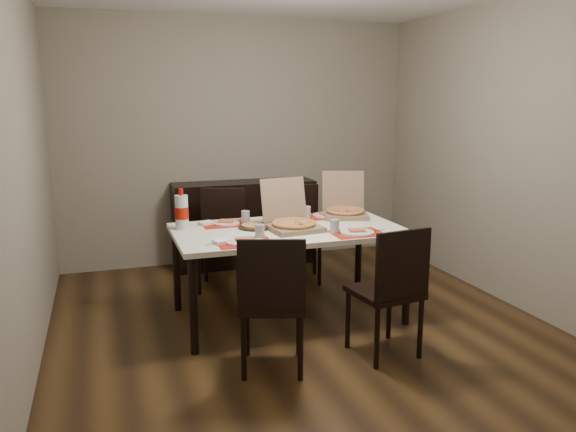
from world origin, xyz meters
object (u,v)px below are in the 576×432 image
object	(u,v)px
chair_near_left	(272,298)
chair_near_right	(391,287)
dining_table	(288,236)
dip_bowl	(286,221)
chair_far_left	(222,234)
chair_far_right	(298,228)
sideboard	(244,223)
soda_bottle	(182,212)
pizza_box_center	(292,222)

from	to	relation	value
chair_near_left	chair_near_right	world-z (taller)	same
dining_table	dip_bowl	distance (m)	0.21
chair_far_left	chair_far_right	size ratio (longest dim) A/B	1.00
sideboard	chair_near_right	bearing A→B (deg)	-81.00
sideboard	dip_bowl	bearing A→B (deg)	-89.70
chair_near_left	dip_bowl	world-z (taller)	chair_near_left
chair_far_right	soda_bottle	bearing A→B (deg)	-150.16
chair_far_left	pizza_box_center	world-z (taller)	pizza_box_center
chair_near_left	chair_near_right	size ratio (longest dim) A/B	1.00
pizza_box_center	soda_bottle	world-z (taller)	pizza_box_center
chair_far_left	dip_bowl	distance (m)	0.88
dining_table	chair_near_right	bearing A→B (deg)	-64.54
soda_bottle	sideboard	bearing A→B (deg)	58.02
chair_far_right	chair_far_left	bearing A→B (deg)	-179.77
chair_near_left	pizza_box_center	size ratio (longest dim) A/B	1.98
chair_near_right	chair_far_left	size ratio (longest dim) A/B	1.00
chair_near_right	chair_near_left	bearing A→B (deg)	177.08
sideboard	chair_far_right	bearing A→B (deg)	-59.23
sideboard	pizza_box_center	distance (m)	1.67
chair_near_left	dining_table	bearing A→B (deg)	65.41
dining_table	soda_bottle	xyz separation A→B (m)	(-0.80, 0.24, 0.20)
dining_table	chair_far_right	distance (m)	1.05
chair_near_left	pizza_box_center	xyz separation A→B (m)	(0.42, 0.83, 0.30)
chair_near_right	chair_far_left	xyz separation A→B (m)	(-0.78, 1.86, 0.00)
sideboard	dip_bowl	world-z (taller)	sideboard
chair_far_left	dip_bowl	world-z (taller)	chair_far_left
dip_bowl	chair_far_right	bearing A→B (deg)	63.44
chair_near_right	pizza_box_center	size ratio (longest dim) A/B	1.98
chair_far_right	dip_bowl	distance (m)	0.88
chair_far_left	chair_near_right	bearing A→B (deg)	-67.22
sideboard	chair_near_left	xyz separation A→B (m)	(-0.44, -2.46, 0.06)
chair_near_right	pizza_box_center	distance (m)	1.01
chair_far_left	soda_bottle	xyz separation A→B (m)	(-0.46, -0.70, 0.38)
pizza_box_center	soda_bottle	size ratio (longest dim) A/B	1.45
sideboard	dip_bowl	distance (m)	1.43
chair_near_left	chair_far_left	size ratio (longest dim) A/B	1.00
chair_near_left	chair_near_right	distance (m)	0.83
chair_far_right	pizza_box_center	bearing A→B (deg)	-112.20
chair_near_left	chair_far_right	distance (m)	1.99
sideboard	dining_table	xyz separation A→B (m)	(-0.04, -1.59, 0.23)
dining_table	chair_far_left	bearing A→B (deg)	110.08
dining_table	chair_near_right	size ratio (longest dim) A/B	1.94
chair_far_right	pizza_box_center	xyz separation A→B (m)	(-0.40, -0.99, 0.30)
sideboard	dip_bowl	xyz separation A→B (m)	(0.01, -1.40, 0.31)
chair_near_left	chair_far_left	bearing A→B (deg)	88.30
chair_far_left	soda_bottle	bearing A→B (deg)	-123.26
chair_far_right	soda_bottle	xyz separation A→B (m)	(-1.23, -0.70, 0.38)
dining_table	chair_near_left	distance (m)	0.97
chair_near_right	chair_far_right	size ratio (longest dim) A/B	1.00
chair_far_left	dining_table	bearing A→B (deg)	-69.92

